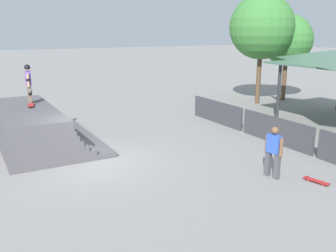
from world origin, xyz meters
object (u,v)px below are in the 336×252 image
(skater_on_deck, at_px, (28,81))
(tree_beside_pavilion, at_px, (262,27))
(skateboard_on_ground, at_px, (316,181))
(tree_far_back, at_px, (287,40))
(bystander_walking, at_px, (274,150))
(skateboard_on_deck, at_px, (31,105))

(skater_on_deck, relative_size, tree_beside_pavilion, 0.24)
(skateboard_on_ground, height_order, tree_far_back, tree_far_back)
(tree_far_back, bearing_deg, bystander_walking, -47.11)
(bystander_walking, distance_m, tree_beside_pavilion, 12.75)
(skater_on_deck, distance_m, tree_beside_pavilion, 13.76)
(skater_on_deck, height_order, tree_beside_pavilion, tree_beside_pavilion)
(skateboard_on_deck, relative_size, tree_far_back, 0.15)
(skater_on_deck, bearing_deg, bystander_walking, 45.96)
(skater_on_deck, xyz_separation_m, bystander_walking, (7.97, 5.65, -1.52))
(skateboard_on_deck, relative_size, bystander_walking, 0.50)
(skateboard_on_deck, bearing_deg, skateboard_on_ground, 52.10)
(skateboard_on_deck, xyz_separation_m, bystander_walking, (7.26, 5.75, -0.67))
(skateboard_on_deck, height_order, skateboard_on_ground, skateboard_on_deck)
(skateboard_on_deck, bearing_deg, skater_on_deck, -174.21)
(skater_on_deck, relative_size, tree_far_back, 0.29)
(skater_on_deck, height_order, skateboard_on_ground, skater_on_deck)
(skateboard_on_ground, relative_size, tree_far_back, 0.15)
(bystander_walking, distance_m, skateboard_on_ground, 1.52)
(tree_far_back, bearing_deg, skateboard_on_ground, -41.86)
(skateboard_on_deck, distance_m, skateboard_on_ground, 10.64)
(skateboard_on_ground, relative_size, tree_beside_pavilion, 0.12)
(skateboard_on_deck, bearing_deg, bystander_walking, 51.76)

